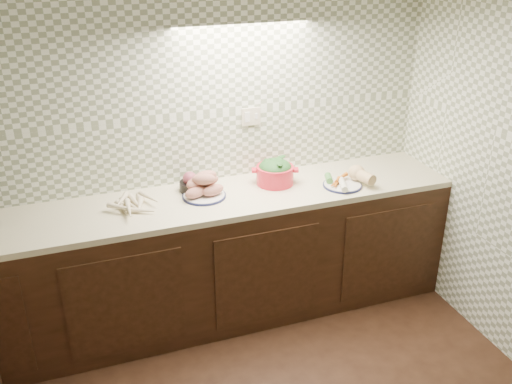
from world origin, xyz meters
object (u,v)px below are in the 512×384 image
object	(u,v)px
sweet_potato_plate	(203,187)
parsnip_pile	(140,202)
onion_bowl	(192,184)
dutch_oven	(275,172)
veg_plate	(349,178)

from	to	relation	value
sweet_potato_plate	parsnip_pile	bearing A→B (deg)	-178.84
onion_bowl	dutch_oven	size ratio (longest dim) A/B	0.54
dutch_oven	sweet_potato_plate	bearing A→B (deg)	-157.89
dutch_oven	veg_plate	bearing A→B (deg)	-2.34
sweet_potato_plate	dutch_oven	xyz separation A→B (m)	(0.51, 0.03, 0.02)
parsnip_pile	sweet_potato_plate	size ratio (longest dim) A/B	1.34
parsnip_pile	onion_bowl	bearing A→B (deg)	18.37
dutch_oven	veg_plate	size ratio (longest dim) A/B	1.01
veg_plate	onion_bowl	bearing A→B (deg)	165.96
onion_bowl	dutch_oven	world-z (taller)	dutch_oven
sweet_potato_plate	veg_plate	xyz separation A→B (m)	(0.97, -0.14, -0.02)
sweet_potato_plate	onion_bowl	world-z (taller)	sweet_potato_plate
onion_bowl	dutch_oven	xyz separation A→B (m)	(0.55, -0.08, 0.04)
dutch_oven	veg_plate	world-z (taller)	dutch_oven
sweet_potato_plate	veg_plate	size ratio (longest dim) A/B	0.89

